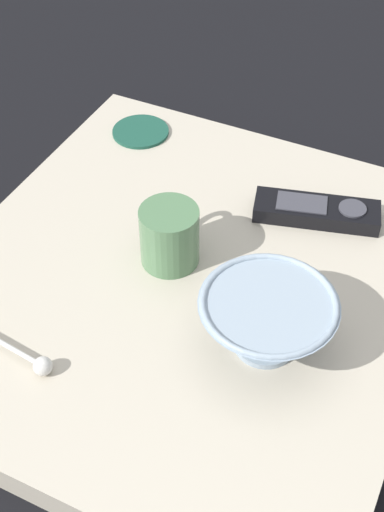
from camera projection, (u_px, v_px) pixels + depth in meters
The scene contains 7 objects.
ground_plane at pixel (188, 297), 0.95m from camera, with size 6.00×6.00×0.00m, color black.
table at pixel (188, 286), 0.93m from camera, with size 0.66×0.61×0.04m.
cereal_bowl at pixel (267, 321), 0.81m from camera, with size 0.16×0.16×0.08m.
coffee_mug at pixel (170, 235), 0.91m from camera, with size 0.11×0.08×0.08m.
teaspoon at pixel (32, 360), 0.81m from camera, with size 0.03×0.13×0.02m.
tv_remote_near at pixel (317, 211), 0.99m from camera, with size 0.10×0.18×0.03m.
drink_coaster at pixel (141, 132), 1.14m from camera, with size 0.09×0.09×0.01m.
Camera 1 is at (-0.57, -0.28, 0.71)m, focal length 49.96 mm.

